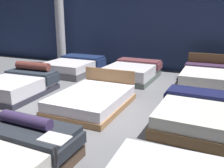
{
  "coord_description": "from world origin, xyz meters",
  "views": [
    {
      "loc": [
        2.54,
        -4.4,
        2.13
      ],
      "look_at": [
        0.3,
        0.68,
        0.52
      ],
      "focal_mm": 39.06,
      "sensor_mm": 36.0,
      "label": 1
    }
  ],
  "objects_px": {
    "bed_3": "(18,85)",
    "bed_7": "(132,72)",
    "support_pillar": "(60,23)",
    "bed_4": "(92,100)",
    "bed_8": "(208,78)",
    "bed_5": "(202,115)",
    "bed_6": "(74,66)"
  },
  "relations": [
    {
      "from": "bed_4",
      "to": "bed_8",
      "type": "bearing_deg",
      "value": 50.02
    },
    {
      "from": "bed_5",
      "to": "bed_6",
      "type": "distance_m",
      "value": 5.47
    },
    {
      "from": "bed_6",
      "to": "bed_7",
      "type": "height_order",
      "value": "bed_7"
    },
    {
      "from": "bed_3",
      "to": "support_pillar",
      "type": "height_order",
      "value": "support_pillar"
    },
    {
      "from": "bed_3",
      "to": "bed_7",
      "type": "xyz_separation_m",
      "value": [
        2.29,
        2.79,
        -0.01
      ]
    },
    {
      "from": "bed_3",
      "to": "bed_6",
      "type": "distance_m",
      "value": 2.8
    },
    {
      "from": "bed_6",
      "to": "bed_5",
      "type": "bearing_deg",
      "value": -30.35
    },
    {
      "from": "bed_7",
      "to": "bed_4",
      "type": "bearing_deg",
      "value": -88.82
    },
    {
      "from": "bed_5",
      "to": "bed_7",
      "type": "relative_size",
      "value": 1.01
    },
    {
      "from": "bed_4",
      "to": "bed_7",
      "type": "height_order",
      "value": "bed_4"
    },
    {
      "from": "bed_5",
      "to": "bed_6",
      "type": "relative_size",
      "value": 0.94
    },
    {
      "from": "bed_4",
      "to": "bed_7",
      "type": "bearing_deg",
      "value": 89.31
    },
    {
      "from": "bed_3",
      "to": "bed_6",
      "type": "bearing_deg",
      "value": 87.19
    },
    {
      "from": "bed_3",
      "to": "bed_7",
      "type": "height_order",
      "value": "bed_3"
    },
    {
      "from": "bed_4",
      "to": "bed_6",
      "type": "bearing_deg",
      "value": 128.57
    },
    {
      "from": "bed_4",
      "to": "bed_7",
      "type": "xyz_separation_m",
      "value": [
        0.02,
        2.81,
        0.07
      ]
    },
    {
      "from": "bed_4",
      "to": "bed_5",
      "type": "xyz_separation_m",
      "value": [
        2.43,
        -0.0,
        0.04
      ]
    },
    {
      "from": "bed_3",
      "to": "bed_7",
      "type": "distance_m",
      "value": 3.61
    },
    {
      "from": "bed_8",
      "to": "bed_6",
      "type": "bearing_deg",
      "value": -179.35
    },
    {
      "from": "bed_4",
      "to": "bed_7",
      "type": "distance_m",
      "value": 2.81
    },
    {
      "from": "bed_5",
      "to": "bed_6",
      "type": "xyz_separation_m",
      "value": [
        -4.69,
        2.81,
        0.02
      ]
    },
    {
      "from": "bed_6",
      "to": "bed_8",
      "type": "bearing_deg",
      "value": 1.33
    },
    {
      "from": "bed_7",
      "to": "bed_8",
      "type": "distance_m",
      "value": 2.37
    },
    {
      "from": "bed_5",
      "to": "bed_6",
      "type": "bearing_deg",
      "value": 150.8
    },
    {
      "from": "bed_6",
      "to": "support_pillar",
      "type": "xyz_separation_m",
      "value": [
        -1.37,
        1.17,
        1.51
      ]
    },
    {
      "from": "bed_7",
      "to": "support_pillar",
      "type": "bearing_deg",
      "value": 163.74
    },
    {
      "from": "bed_3",
      "to": "bed_6",
      "type": "relative_size",
      "value": 0.93
    },
    {
      "from": "bed_8",
      "to": "support_pillar",
      "type": "distance_m",
      "value": 6.3
    },
    {
      "from": "bed_4",
      "to": "bed_8",
      "type": "relative_size",
      "value": 1.06
    },
    {
      "from": "bed_3",
      "to": "support_pillar",
      "type": "xyz_separation_m",
      "value": [
        -1.36,
        3.97,
        1.49
      ]
    },
    {
      "from": "support_pillar",
      "to": "bed_7",
      "type": "bearing_deg",
      "value": -17.84
    },
    {
      "from": "bed_7",
      "to": "bed_8",
      "type": "bearing_deg",
      "value": 3.13
    }
  ]
}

